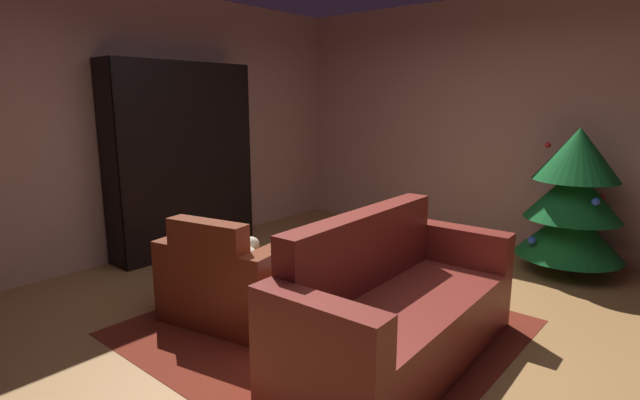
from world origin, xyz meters
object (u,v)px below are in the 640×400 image
(bookshelf_unit, at_px, (190,162))
(coffee_table, at_px, (340,267))
(couch_red, at_px, (395,312))
(armchair_red, at_px, (232,281))
(book_stack_on_table, at_px, (332,258))
(decorated_tree, at_px, (573,199))
(bottle_on_table, at_px, (349,239))

(bookshelf_unit, bearing_deg, coffee_table, -10.12)
(couch_red, bearing_deg, coffee_table, 163.14)
(bookshelf_unit, relative_size, coffee_table, 2.59)
(couch_red, bearing_deg, armchair_red, -167.27)
(couch_red, distance_m, book_stack_on_table, 0.66)
(couch_red, bearing_deg, bookshelf_unit, 168.53)
(couch_red, height_order, decorated_tree, decorated_tree)
(bookshelf_unit, bearing_deg, decorated_tree, 28.55)
(book_stack_on_table, bearing_deg, decorated_tree, 66.35)
(bookshelf_unit, height_order, couch_red, bookshelf_unit)
(armchair_red, relative_size, decorated_tree, 0.78)
(armchair_red, bearing_deg, couch_red, 12.73)
(armchair_red, relative_size, bottle_on_table, 3.55)
(coffee_table, distance_m, decorated_tree, 2.54)
(bookshelf_unit, distance_m, armchair_red, 2.09)
(couch_red, xyz_separation_m, book_stack_on_table, (-0.62, 0.12, 0.20))
(armchair_red, distance_m, decorated_tree, 3.28)
(bookshelf_unit, height_order, bottle_on_table, bookshelf_unit)
(book_stack_on_table, xyz_separation_m, bottle_on_table, (-0.05, 0.27, 0.07))
(bottle_on_table, bearing_deg, armchair_red, -131.97)
(bookshelf_unit, distance_m, book_stack_on_table, 2.50)
(bottle_on_table, bearing_deg, decorated_tree, 62.64)
(couch_red, xyz_separation_m, bottle_on_table, (-0.67, 0.39, 0.28))
(bookshelf_unit, distance_m, couch_red, 3.16)
(coffee_table, bearing_deg, armchair_red, -145.39)
(coffee_table, bearing_deg, book_stack_on_table, -109.91)
(armchair_red, height_order, bottle_on_table, armchair_red)
(bottle_on_table, bearing_deg, coffee_table, -70.44)
(couch_red, bearing_deg, decorated_tree, 80.40)
(couch_red, height_order, bottle_on_table, couch_red)
(armchair_red, relative_size, couch_red, 0.56)
(armchair_red, relative_size, book_stack_on_table, 4.75)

